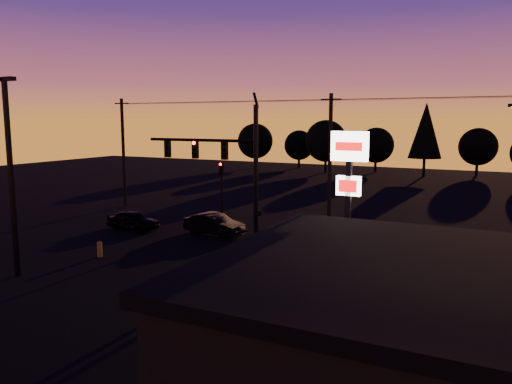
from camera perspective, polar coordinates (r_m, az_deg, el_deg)
ground at (r=23.28m, az=-7.92°, el=-9.99°), size 120.00×120.00×0.00m
lane_arrow at (r=24.34m, az=-4.67°, el=-9.10°), size 1.20×3.10×0.01m
traffic_signal_mast at (r=25.64m, az=-3.21°, el=3.05°), size 6.79×0.52×8.58m
secondary_signal at (r=34.76m, az=-3.98°, el=0.96°), size 0.30×0.31×4.35m
parking_lot_light at (r=25.32m, az=-26.30°, el=2.90°), size 1.25×0.30×9.14m
pylon_sign at (r=20.54m, az=10.56°, el=1.57°), size 1.50×0.28×6.80m
utility_pole_0 at (r=43.15m, az=-14.92°, el=4.43°), size 1.40×0.26×9.00m
utility_pole_1 at (r=33.94m, az=8.44°, el=3.66°), size 1.40×0.26×9.00m
power_wires at (r=33.86m, az=8.58°, el=10.38°), size 36.00×1.22×0.07m
store_building at (r=11.75m, az=26.82°, el=-18.36°), size 12.40×8.40×4.25m
bollard at (r=28.03m, az=-17.43°, el=-6.29°), size 0.27×0.27×0.81m
tree_0 at (r=76.50m, az=-0.08°, el=5.84°), size 5.36×5.36×6.74m
tree_1 at (r=76.77m, az=4.95°, el=5.35°), size 4.54×4.54×5.71m
tree_2 at (r=69.95m, az=8.00°, el=5.79°), size 5.77×5.78×7.26m
tree_3 at (r=72.14m, az=13.56°, el=5.22°), size 4.95×4.95×6.22m
tree_4 at (r=67.80m, az=18.82°, el=6.68°), size 4.18×4.18×9.50m
tree_5 at (r=72.27m, az=24.04°, el=4.74°), size 4.95×4.95×6.22m
car_left at (r=34.36m, az=-13.86°, el=-3.12°), size 3.76×1.71×1.25m
car_mid at (r=31.86m, az=-4.77°, el=-3.69°), size 4.29×1.99×1.36m
car_right at (r=28.29m, az=8.41°, el=-5.18°), size 5.36×3.26×1.45m
suv_parked at (r=18.30m, az=20.47°, el=-13.26°), size 4.28×5.57×1.40m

